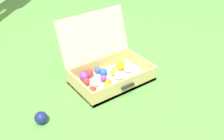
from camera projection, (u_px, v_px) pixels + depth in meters
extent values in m
plane|color=#569342|center=(120.00, 82.00, 2.27)|extent=(16.00, 16.00, 0.00)
cube|color=beige|center=(112.00, 80.00, 2.26)|extent=(0.61, 0.38, 0.03)
cube|color=tan|center=(80.00, 88.00, 2.09)|extent=(0.02, 0.38, 0.13)
cube|color=tan|center=(140.00, 64.00, 2.38)|extent=(0.02, 0.38, 0.13)
cube|color=tan|center=(126.00, 86.00, 2.11)|extent=(0.58, 0.02, 0.13)
cube|color=tan|center=(99.00, 65.00, 2.36)|extent=(0.58, 0.02, 0.13)
cube|color=beige|center=(94.00, 36.00, 2.28)|extent=(0.61, 0.14, 0.37)
cube|color=black|center=(128.00, 86.00, 2.09)|extent=(0.11, 0.02, 0.02)
sphere|color=white|center=(119.00, 75.00, 2.24)|extent=(0.07, 0.07, 0.07)
sphere|color=purple|center=(84.00, 76.00, 2.22)|extent=(0.07, 0.07, 0.07)
sphere|color=yellow|center=(108.00, 85.00, 2.14)|extent=(0.06, 0.06, 0.06)
sphere|color=yellow|center=(120.00, 65.00, 2.36)|extent=(0.08, 0.08, 0.08)
sphere|color=#CCDB38|center=(115.00, 71.00, 2.29)|extent=(0.07, 0.07, 0.07)
sphere|color=white|center=(135.00, 76.00, 2.23)|extent=(0.06, 0.06, 0.06)
sphere|color=white|center=(128.00, 69.00, 2.33)|extent=(0.06, 0.06, 0.06)
sphere|color=orange|center=(108.00, 82.00, 2.18)|extent=(0.05, 0.05, 0.05)
sphere|color=white|center=(94.00, 84.00, 2.15)|extent=(0.07, 0.07, 0.07)
sphere|color=red|center=(86.00, 82.00, 2.17)|extent=(0.06, 0.06, 0.06)
sphere|color=navy|center=(120.00, 86.00, 2.14)|extent=(0.05, 0.05, 0.05)
sphere|color=blue|center=(98.00, 71.00, 2.32)|extent=(0.05, 0.05, 0.05)
sphere|color=red|center=(89.00, 73.00, 2.27)|extent=(0.06, 0.06, 0.06)
sphere|color=purple|center=(103.00, 79.00, 2.22)|extent=(0.05, 0.05, 0.05)
sphere|color=red|center=(93.00, 90.00, 2.09)|extent=(0.06, 0.06, 0.06)
sphere|color=blue|center=(104.00, 72.00, 2.29)|extent=(0.06, 0.06, 0.06)
sphere|color=navy|center=(41.00, 118.00, 1.84)|extent=(0.09, 0.09, 0.09)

